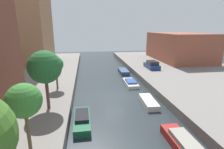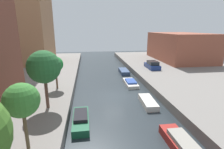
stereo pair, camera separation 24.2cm
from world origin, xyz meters
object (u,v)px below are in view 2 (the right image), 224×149
(moored_boat_right_1, at_px, (182,145))
(moored_boat_right_4, at_px, (124,71))
(street_tree_1, at_px, (22,101))
(moored_boat_left_2, at_px, (81,120))
(low_block_right, at_px, (180,47))
(street_tree_2, at_px, (44,67))
(moored_boat_right_2, at_px, (148,102))
(moored_boat_right_3, at_px, (130,83))
(street_tree_3, at_px, (55,64))
(parked_car, at_px, (152,65))

(moored_boat_right_1, xyz_separation_m, moored_boat_right_4, (0.37, 21.48, -0.10))
(street_tree_1, relative_size, moored_boat_left_2, 0.98)
(low_block_right, bearing_deg, street_tree_1, -131.72)
(street_tree_1, bearing_deg, street_tree_2, 90.00)
(street_tree_1, height_order, moored_boat_left_2, street_tree_1)
(street_tree_1, xyz_separation_m, moored_boat_left_2, (3.08, 4.20, -3.83))
(moored_boat_left_2, relative_size, moored_boat_right_4, 1.09)
(low_block_right, xyz_separation_m, moored_boat_right_2, (-14.63, -20.79, -3.73))
(low_block_right, distance_m, moored_boat_right_4, 16.42)
(street_tree_1, distance_m, moored_boat_left_2, 6.47)
(moored_boat_right_2, height_order, moored_boat_right_3, moored_boat_right_3)
(street_tree_3, distance_m, moored_boat_right_4, 14.82)
(moored_boat_right_4, bearing_deg, moored_boat_right_1, -90.98)
(moored_boat_right_4, bearing_deg, street_tree_1, -116.40)
(moored_boat_right_3, bearing_deg, moored_boat_right_4, 86.58)
(street_tree_2, distance_m, moored_boat_left_2, 5.71)
(moored_boat_right_4, bearing_deg, street_tree_3, -137.02)
(street_tree_2, distance_m, moored_boat_right_4, 19.12)
(moored_boat_right_2, bearing_deg, moored_boat_right_3, 91.90)
(moored_boat_right_2, bearing_deg, street_tree_2, -172.52)
(parked_car, distance_m, moored_boat_right_1, 21.27)
(low_block_right, distance_m, moored_boat_right_3, 20.53)
(moored_boat_right_2, relative_size, moored_boat_right_4, 0.96)
(low_block_right, bearing_deg, parked_car, -140.18)
(moored_boat_left_2, bearing_deg, street_tree_3, 113.22)
(parked_car, xyz_separation_m, moored_boat_right_4, (-5.11, 0.96, -1.24))
(low_block_right, xyz_separation_m, street_tree_3, (-24.97, -16.63, -0.04))
(moored_boat_right_3, bearing_deg, street_tree_3, -163.63)
(parked_car, bearing_deg, low_block_right, 39.82)
(street_tree_3, bearing_deg, moored_boat_right_1, -49.05)
(street_tree_3, relative_size, moored_boat_right_2, 1.04)
(moored_boat_left_2, bearing_deg, moored_boat_right_2, 22.53)
(parked_car, bearing_deg, moored_boat_left_2, -128.09)
(moored_boat_right_3, bearing_deg, parked_car, 46.74)
(moored_boat_right_3, bearing_deg, street_tree_1, -125.15)
(moored_boat_left_2, height_order, moored_boat_right_1, moored_boat_right_1)
(low_block_right, relative_size, moored_boat_right_1, 3.45)
(street_tree_1, distance_m, street_tree_3, 11.38)
(street_tree_3, relative_size, moored_boat_left_2, 0.91)
(moored_boat_right_1, bearing_deg, parked_car, 75.04)
(street_tree_1, height_order, parked_car, street_tree_1)
(moored_boat_left_2, bearing_deg, street_tree_1, -126.20)
(low_block_right, height_order, moored_boat_left_2, low_block_right)
(low_block_right, xyz_separation_m, moored_boat_right_1, (-14.83, -28.31, -3.60))
(parked_car, xyz_separation_m, moored_boat_right_1, (-5.48, -20.52, -1.14))
(moored_boat_right_4, bearing_deg, street_tree_2, -124.46)
(street_tree_3, height_order, moored_boat_right_1, street_tree_3)
(moored_boat_right_1, height_order, moored_boat_right_2, moored_boat_right_1)
(moored_boat_right_1, bearing_deg, moored_boat_right_3, 90.15)
(low_block_right, xyz_separation_m, street_tree_1, (-24.97, -28.00, 0.19))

